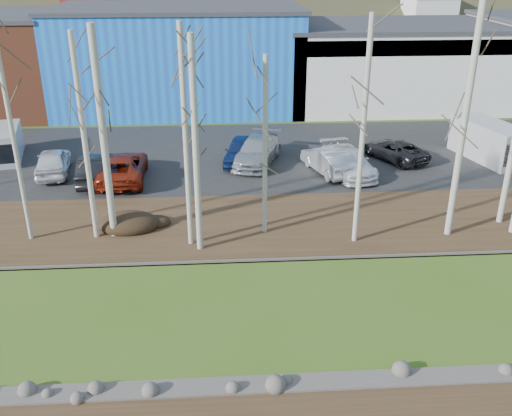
{
  "coord_description": "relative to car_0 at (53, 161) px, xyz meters",
  "views": [
    {
      "loc": [
        -2.83,
        -10.74,
        12.36
      ],
      "look_at": [
        -1.37,
        11.05,
        2.5
      ],
      "focal_mm": 40.0,
      "sensor_mm": 36.0,
      "label": 1
    }
  ],
  "objects": [
    {
      "name": "far_bank",
      "position": [
        12.77,
        -7.58,
        -0.85
      ],
      "size": [
        80.0,
        7.0,
        0.15
      ],
      "primitive_type": "cube",
      "color": "#382616",
      "rests_on": "ground"
    },
    {
      "name": "dirt_strip",
      "position": [
        12.77,
        -19.98,
        -0.91
      ],
      "size": [
        80.0,
        1.8,
        0.03
      ],
      "primitive_type": "cube",
      "color": "#382616",
      "rests_on": "ground"
    },
    {
      "name": "parking_lot",
      "position": [
        12.77,
        2.92,
        -0.86
      ],
      "size": [
        80.0,
        14.0,
        0.14
      ],
      "primitive_type": "cube",
      "color": "black",
      "rests_on": "ground"
    },
    {
      "name": "dirt_mound",
      "position": [
        5.46,
        -7.74,
        -0.49
      ],
      "size": [
        2.91,
        2.05,
        0.57
      ],
      "primitive_type": "ellipsoid",
      "color": "black",
      "rests_on": "far_bank"
    },
    {
      "name": "birch_3",
      "position": [
        8.51,
        -9.51,
        4.1
      ],
      "size": [
        0.23,
        0.23,
        9.75
      ],
      "color": "beige",
      "rests_on": "far_bank"
    },
    {
      "name": "birch_1",
      "position": [
        1.06,
        -8.54,
        4.5
      ],
      "size": [
        0.2,
        0.2,
        10.55
      ],
      "color": "beige",
      "rests_on": "far_bank"
    },
    {
      "name": "far_bank_rocks",
      "position": [
        12.77,
        -10.78,
        -0.93
      ],
      "size": [
        80.0,
        0.8,
        0.46
      ],
      "primitive_type": null,
      "color": "#47423D",
      "rests_on": "ground"
    },
    {
      "name": "river",
      "position": [
        12.77,
        -14.88,
        -0.93
      ],
      "size": [
        80.0,
        8.0,
        0.9
      ],
      "primitive_type": null,
      "color": "black",
      "rests_on": "ground"
    },
    {
      "name": "near_bank_rocks",
      "position": [
        12.77,
        -18.98,
        -0.93
      ],
      "size": [
        80.0,
        0.8,
        0.5
      ],
      "primitive_type": null,
      "color": "#47423D",
      "rests_on": "ground"
    },
    {
      "name": "car_4",
      "position": [
        11.27,
        1.27,
        -0.02
      ],
      "size": [
        2.6,
        4.76,
        1.53
      ],
      "primitive_type": "imported",
      "rotation": [
        0.0,
        0.0,
        -0.18
      ],
      "color": "navy",
      "rests_on": "parking_lot"
    },
    {
      "name": "van_grey",
      "position": [
        -3.77,
        2.87,
        0.2
      ],
      "size": [
        2.83,
        4.82,
        1.98
      ],
      "rotation": [
        0.0,
        0.0,
        0.22
      ],
      "color": "silver",
      "rests_on": "parking_lot"
    },
    {
      "name": "car_0",
      "position": [
        0.0,
        0.0,
        0.0
      ],
      "size": [
        2.5,
        4.83,
        1.57
      ],
      "primitive_type": "imported",
      "rotation": [
        0.0,
        0.0,
        3.29
      ],
      "color": "white",
      "rests_on": "parking_lot"
    },
    {
      "name": "building_blue",
      "position": [
        6.77,
        16.92,
        3.23
      ],
      "size": [
        20.4,
        12.24,
        8.3
      ],
      "color": "blue",
      "rests_on": "ground"
    },
    {
      "name": "birch_5",
      "position": [
        11.97,
        -8.53,
        3.37
      ],
      "size": [
        0.22,
        0.22,
        8.28
      ],
      "color": "beige",
      "rests_on": "far_bank"
    },
    {
      "name": "birch_6",
      "position": [
        16.05,
        -9.74,
        4.24
      ],
      "size": [
        0.23,
        0.23,
        10.04
      ],
      "color": "beige",
      "rests_on": "far_bank"
    },
    {
      "name": "building_white",
      "position": [
        24.77,
        16.91,
        2.49
      ],
      "size": [
        18.36,
        12.24,
        6.8
      ],
      "color": "silver",
      "rests_on": "ground"
    },
    {
      "name": "car_1",
      "position": [
        2.74,
        -1.34,
        0.0
      ],
      "size": [
        2.04,
        4.89,
        1.57
      ],
      "primitive_type": "imported",
      "rotation": [
        0.0,
        0.0,
        3.22
      ],
      "color": "black",
      "rests_on": "parking_lot"
    },
    {
      "name": "car_2",
      "position": [
        4.28,
        -1.26,
        -0.01
      ],
      "size": [
        2.75,
        5.66,
        1.55
      ],
      "primitive_type": "imported",
      "rotation": [
        0.0,
        0.0,
        3.17
      ],
      "color": "maroon",
      "rests_on": "parking_lot"
    },
    {
      "name": "birch_2",
      "position": [
        4.87,
        -8.44,
        4.02
      ],
      "size": [
        0.32,
        0.32,
        9.59
      ],
      "color": "beige",
      "rests_on": "far_bank"
    },
    {
      "name": "birch_7",
      "position": [
        20.61,
        -9.36,
        4.96
      ],
      "size": [
        0.3,
        0.3,
        11.47
      ],
      "color": "beige",
      "rests_on": "far_bank"
    },
    {
      "name": "car_3",
      "position": [
        12.27,
        1.12,
        0.01
      ],
      "size": [
        3.88,
        5.93,
        1.6
      ],
      "primitive_type": "imported",
      "rotation": [
        0.0,
        0.0,
        -0.33
      ],
      "color": "#999EA1",
      "rests_on": "parking_lot"
    },
    {
      "name": "car_6",
      "position": [
        21.11,
        1.19,
        -0.14
      ],
      "size": [
        4.07,
        5.07,
        1.28
      ],
      "primitive_type": "imported",
      "rotation": [
        0.0,
        0.0,
        3.64
      ],
      "color": "#242326",
      "rests_on": "parking_lot"
    },
    {
      "name": "car_7",
      "position": [
        17.58,
        -1.1,
        -0.03
      ],
      "size": [
        3.02,
        5.5,
        1.51
      ],
      "primitive_type": "imported",
      "rotation": [
        0.0,
        0.0,
        0.18
      ],
      "color": "white",
      "rests_on": "parking_lot"
    },
    {
      "name": "birch_0",
      "position": [
        4.07,
        -8.54,
        3.89
      ],
      "size": [
        0.24,
        0.24,
        9.34
      ],
      "color": "beige",
      "rests_on": "far_bank"
    },
    {
      "name": "car_5",
      "position": [
        16.44,
        -0.85,
        -0.04
      ],
      "size": [
        2.89,
        4.8,
        1.49
      ],
      "primitive_type": "imported",
      "rotation": [
        0.0,
        0.0,
        3.45
      ],
      "color": "silver",
      "rests_on": "parking_lot"
    },
    {
      "name": "birch_4",
      "position": [
        8.94,
        -10.04,
        3.91
      ],
      "size": [
        0.27,
        0.27,
        9.37
      ],
      "color": "beige",
      "rests_on": "far_bank"
    },
    {
      "name": "van_white",
      "position": [
        27.18,
        0.74,
        0.38
      ],
      "size": [
        3.5,
        5.72,
        2.33
      ],
      "rotation": [
        0.0,
        0.0,
        0.26
      ],
      "color": "silver",
      "rests_on": "parking_lot"
    }
  ]
}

